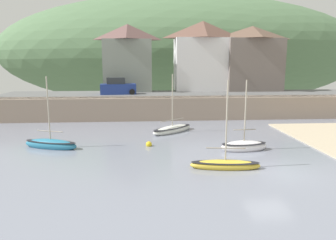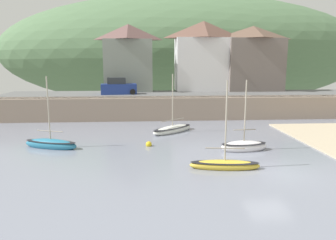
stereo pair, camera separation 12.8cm
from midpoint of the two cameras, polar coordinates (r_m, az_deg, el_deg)
The scene contains 11 objects.
quay_seawall at distance 35.66m, azimuth 7.62°, elevation 2.54°, with size 48.00×9.40×2.40m.
hillside_backdrop at distance 72.89m, azimuth 3.17°, elevation 11.97°, with size 80.00×44.00×23.62m.
waterfront_building_left at distance 42.38m, azimuth -6.92°, elevation 11.05°, with size 6.31×5.27×8.47m.
waterfront_building_centre at distance 43.00m, azimuth 6.40°, elevation 11.36°, with size 7.53×4.61×8.93m.
waterfront_building_right at distance 44.63m, azimuth 14.86°, elevation 10.64°, with size 7.47×5.71×8.36m.
dinghy_open_wooden at distance 19.04m, azimuth 10.26°, elevation -7.81°, with size 4.16×1.44×5.27m.
fishing_boat_green at distance 28.25m, azimuth 0.94°, elevation -1.66°, with size 4.27×3.96×5.27m.
sailboat_blue_trim at distance 24.60m, azimuth -20.04°, elevation -4.03°, with size 4.28×2.41×5.32m.
sailboat_tall_mast at distance 23.12m, azimuth 13.52°, elevation -4.55°, with size 3.44×1.60×5.11m.
parked_car_near_slipway at distance 38.06m, azimuth -8.77°, elevation 5.80°, with size 4.26×2.13×1.95m.
mooring_buoy at distance 23.66m, azimuth -3.30°, elevation -4.34°, with size 0.44×0.44×0.44m.
Camera 2 is at (-7.04, -17.12, 6.10)m, focal length 34.19 mm.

